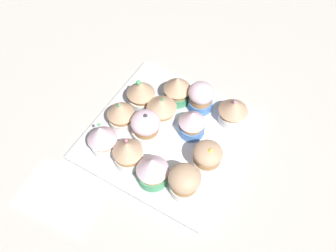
{
  "coord_description": "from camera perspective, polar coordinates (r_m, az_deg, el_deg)",
  "views": [
    {
      "loc": [
        -38.83,
        -22.75,
        69.81
      ],
      "look_at": [
        0.0,
        0.0,
        4.2
      ],
      "focal_mm": 40.92,
      "sensor_mm": 36.0,
      "label": 1
    }
  ],
  "objects": [
    {
      "name": "cupcake_5",
      "position": [
        0.84,
        4.9,
        4.33
      ],
      "size": [
        5.61,
        5.61,
        7.21
      ],
      "color": "#477AC6",
      "rests_on": "baking_tray"
    },
    {
      "name": "cupcake_2",
      "position": [
        0.83,
        9.7,
        2.29
      ],
      "size": [
        6.29,
        6.29,
        6.86
      ],
      "color": "white",
      "rests_on": "baking_tray"
    },
    {
      "name": "cupcake_3",
      "position": [
        0.73,
        -2.34,
        -6.47
      ],
      "size": [
        6.37,
        6.37,
        7.45
      ],
      "color": "#4C9E6B",
      "rests_on": "baking_tray"
    },
    {
      "name": "cupcake_4",
      "position": [
        0.8,
        3.61,
        0.55
      ],
      "size": [
        5.66,
        5.66,
        6.98
      ],
      "color": "#477AC6",
      "rests_on": "baking_tray"
    },
    {
      "name": "cupcake_10",
      "position": [
        0.78,
        -9.81,
        -1.72
      ],
      "size": [
        6.06,
        6.06,
        7.66
      ],
      "color": "white",
      "rests_on": "baking_tray"
    },
    {
      "name": "cupcake_9",
      "position": [
        0.85,
        1.38,
        5.56
      ],
      "size": [
        6.09,
        6.09,
        7.23
      ],
      "color": "#4C9E6B",
      "rests_on": "baking_tray"
    },
    {
      "name": "cupcake_12",
      "position": [
        0.84,
        -4.08,
        4.99
      ],
      "size": [
        6.17,
        6.17,
        8.02
      ],
      "color": "white",
      "rests_on": "baking_tray"
    },
    {
      "name": "cupcake_7",
      "position": [
        0.79,
        -3.32,
        -0.04
      ],
      "size": [
        6.2,
        6.2,
        6.92
      ],
      "color": "white",
      "rests_on": "baking_tray"
    },
    {
      "name": "cupcake_8",
      "position": [
        0.82,
        -0.96,
        2.63
      ],
      "size": [
        6.45,
        6.45,
        7.18
      ],
      "color": "white",
      "rests_on": "baking_tray"
    },
    {
      "name": "ground_plane",
      "position": [
        0.84,
        0.0,
        -2.19
      ],
      "size": [
        180.0,
        180.0,
        3.0
      ],
      "primitive_type": "cube",
      "color": "beige"
    },
    {
      "name": "baking_tray",
      "position": [
        0.83,
        0.0,
        -1.41
      ],
      "size": [
        31.42,
        31.42,
        1.2
      ],
      "color": "silver",
      "rests_on": "ground_plane"
    },
    {
      "name": "cupcake_11",
      "position": [
        0.81,
        -7.06,
        1.92
      ],
      "size": [
        5.92,
        5.92,
        7.46
      ],
      "color": "white",
      "rests_on": "baking_tray"
    },
    {
      "name": "cupcake_6",
      "position": [
        0.76,
        -5.98,
        -3.95
      ],
      "size": [
        6.08,
        6.08,
        7.09
      ],
      "color": "white",
      "rests_on": "baking_tray"
    },
    {
      "name": "napkin",
      "position": [
        0.79,
        -15.71,
        -9.88
      ],
      "size": [
        12.72,
        16.98,
        0.6
      ],
      "primitive_type": "cube",
      "rotation": [
        0.0,
        0.0,
        0.1
      ],
      "color": "white",
      "rests_on": "ground_plane"
    },
    {
      "name": "cupcake_0",
      "position": [
        0.72,
        2.44,
        -8.27
      ],
      "size": [
        6.17,
        6.17,
        7.26
      ],
      "color": "white",
      "rests_on": "baking_tray"
    },
    {
      "name": "cupcake_1",
      "position": [
        0.76,
        5.85,
        -4.62
      ],
      "size": [
        5.88,
        5.88,
        6.86
      ],
      "color": "white",
      "rests_on": "baking_tray"
    }
  ]
}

